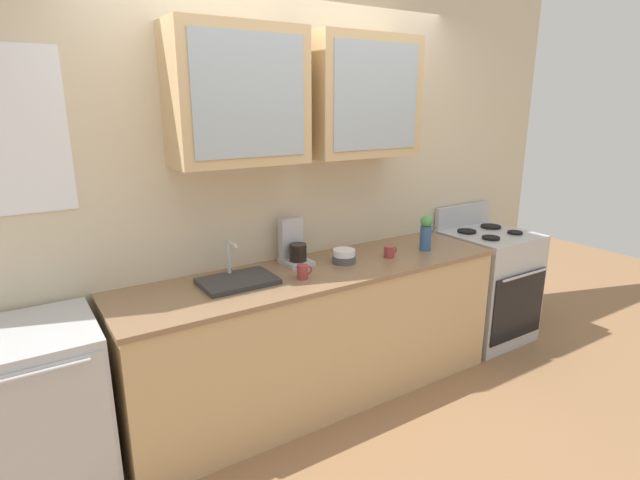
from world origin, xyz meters
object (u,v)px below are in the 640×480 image
sink_faucet (237,280)px  bowl_stack (344,256)px  cup_near_sink (303,272)px  vase (426,232)px  coffee_maker (294,247)px  stove_range (486,285)px  cup_near_bowls (389,252)px  dishwasher (38,416)px

sink_faucet → bowl_stack: size_ratio=2.77×
sink_faucet → cup_near_sink: 0.38m
sink_faucet → vase: 1.39m
cup_near_sink → coffee_maker: bearing=69.8°
stove_range → coffee_maker: coffee_maker is taller
stove_range → cup_near_bowls: bearing=-177.3°
dishwasher → coffee_maker: 1.64m
sink_faucet → cup_near_sink: size_ratio=4.28×
stove_range → cup_near_bowls: stove_range is taller
sink_faucet → dishwasher: bearing=-177.5°
vase → cup_near_bowls: 0.33m
stove_range → vase: vase is taller
bowl_stack → dishwasher: 1.88m
cup_near_bowls → stove_range: bearing=2.7°
cup_near_sink → cup_near_bowls: cup_near_sink is taller
cup_near_sink → bowl_stack: bearing=17.0°
sink_faucet → coffee_maker: coffee_maker is taller
stove_range → dishwasher: 3.23m
bowl_stack → stove_range: bearing=-0.9°
dishwasher → bowl_stack: bearing=0.9°
coffee_maker → sink_faucet: bearing=-162.5°
stove_range → bowl_stack: 1.50m
stove_range → coffee_maker: size_ratio=3.68×
cup_near_bowls → bowl_stack: bearing=166.8°
bowl_stack → coffee_maker: coffee_maker is taller
cup_near_sink → coffee_maker: 0.31m
sink_faucet → coffee_maker: bearing=17.5°
vase → cup_near_bowls: (-0.32, 0.01, -0.09)m
sink_faucet → stove_range: bearing=-1.1°
cup_near_bowls → dishwasher: 2.19m
sink_faucet → bowl_stack: 0.74m
cup_near_sink → dishwasher: size_ratio=0.11×
cup_near_bowls → coffee_maker: 0.65m
sink_faucet → cup_near_sink: bearing=-20.8°
stove_range → coffee_maker: 1.79m
cup_near_sink → coffee_maker: (0.10, 0.28, 0.07)m
cup_near_sink → cup_near_bowls: 0.70m
coffee_maker → stove_range: bearing=-6.3°
cup_near_bowls → vase: bearing=-1.0°
stove_range → sink_faucet: sink_faucet is taller
vase → cup_near_bowls: vase is taller
cup_near_sink → sink_faucet: bearing=159.2°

